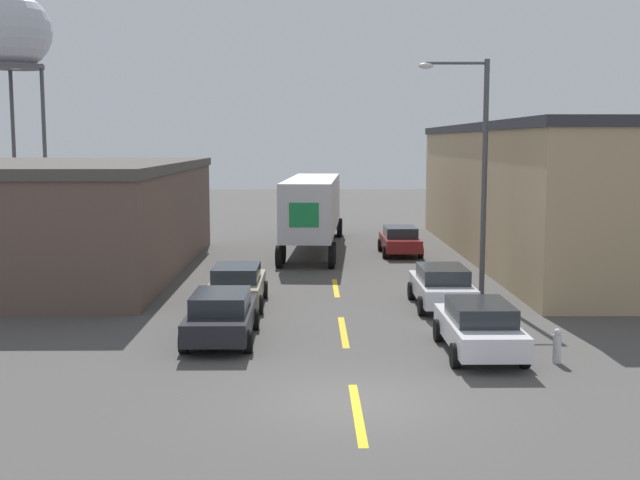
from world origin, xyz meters
name	(u,v)px	position (x,y,z in m)	size (l,w,h in m)	color
ground_plane	(356,402)	(0.00, 0.00, 0.00)	(160.00, 160.00, 0.00)	#4C4947
road_centerline	(343,332)	(0.00, 6.65, 0.00)	(0.20, 18.68, 0.01)	gold
warehouse_left	(27,217)	(-13.58, 18.40, 2.43)	(14.03, 19.08, 4.86)	brown
warehouse_right	(574,191)	(12.05, 22.22, 3.31)	(10.97, 27.21, 6.61)	tan
semi_truck	(314,205)	(-0.80, 25.45, 2.36)	(3.60, 14.99, 3.87)	navy
parked_car_right_far	(400,240)	(3.58, 23.34, 0.76)	(1.99, 4.44, 1.45)	maroon
parked_car_left_far	(237,285)	(-3.58, 10.54, 0.76)	(1.99, 4.44, 1.45)	tan
parked_car_right_near	(479,326)	(3.58, 4.03, 0.76)	(1.99, 4.44, 1.45)	silver
parked_car_right_mid	(442,286)	(3.58, 10.23, 0.76)	(1.99, 4.44, 1.45)	silver
parked_car_left_near	(221,315)	(-3.58, 5.55, 0.76)	(1.99, 4.44, 1.45)	black
water_tower	(13,34)	(-21.96, 41.00, 13.29)	(5.34, 5.34, 16.17)	#47474C
street_lamp	(477,160)	(5.22, 12.73, 5.04)	(2.63, 0.32, 8.75)	#4C4C51
fire_hydrant	(557,346)	(5.43, 3.12, 0.45)	(0.22, 0.22, 0.91)	silver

